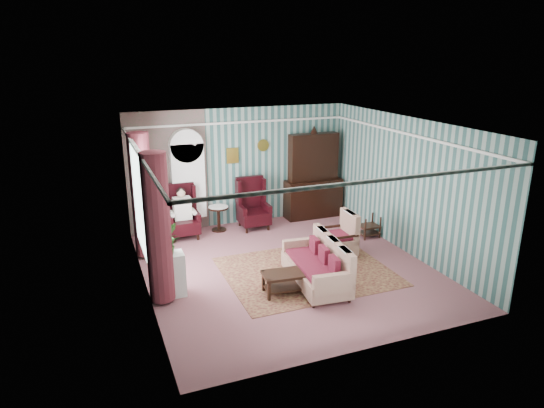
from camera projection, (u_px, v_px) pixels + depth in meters
name	position (u px, v px, depth m)	size (l,w,h in m)	color
floor	(287.00, 268.00, 9.79)	(6.00, 6.00, 0.00)	#884F53
room_shell	(254.00, 172.00, 9.13)	(5.53, 6.02, 2.91)	#335C58
bookcase	(188.00, 186.00, 11.51)	(0.80, 0.28, 2.24)	white
dresser_hutch	(314.00, 173.00, 12.51)	(1.50, 0.56, 2.36)	black
wingback_left	(182.00, 212.00, 11.22)	(0.76, 0.80, 1.25)	black
wingback_right	(254.00, 204.00, 11.83)	(0.76, 0.80, 1.25)	black
seated_woman	(182.00, 214.00, 11.23)	(0.44, 0.40, 1.18)	white
round_side_table	(219.00, 219.00, 11.76)	(0.50, 0.50, 0.60)	black
nest_table	(369.00, 226.00, 11.36)	(0.45, 0.38, 0.54)	black
plant_stand	(169.00, 275.00, 8.57)	(0.55, 0.35, 0.80)	silver
rug	(307.00, 271.00, 9.62)	(3.20, 2.60, 0.01)	#521B1C
sofa	(316.00, 262.00, 8.95)	(1.80, 1.04, 0.90)	#C1AE95
floral_armchair	(337.00, 235.00, 10.25)	(0.78, 0.80, 0.94)	beige
coffee_table	(286.00, 283.00, 8.71)	(0.85, 0.48, 0.40)	black
potted_plant_a	(168.00, 245.00, 8.26)	(0.42, 0.36, 0.46)	#264D18
potted_plant_b	(169.00, 237.00, 8.52)	(0.29, 0.23, 0.53)	#1B4C17
potted_plant_c	(162.00, 242.00, 8.42)	(0.24, 0.24, 0.43)	#234716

